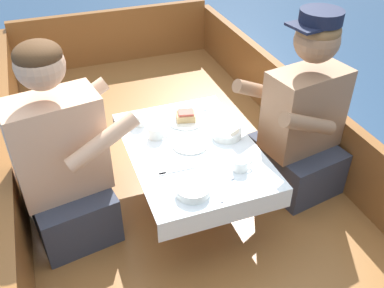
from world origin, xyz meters
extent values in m
plane|color=navy|center=(0.00, 0.00, 0.00)|extent=(60.00, 60.00, 0.00)
cube|color=brown|center=(0.00, 0.00, 0.15)|extent=(1.77, 3.76, 0.29)
cube|color=brown|center=(-0.86, 0.00, 0.49)|extent=(0.06, 3.76, 0.39)
cube|color=brown|center=(0.86, 0.00, 0.49)|extent=(0.06, 3.76, 0.39)
cube|color=brown|center=(0.00, 1.85, 0.52)|extent=(1.65, 0.06, 0.45)
cylinder|color=#B2B2B7|center=(0.00, -0.10, 0.47)|extent=(0.07, 0.07, 0.36)
cube|color=brown|center=(0.00, -0.10, 0.66)|extent=(0.58, 0.84, 0.02)
cube|color=white|center=(0.00, -0.10, 0.68)|extent=(0.61, 0.87, 0.00)
cube|color=white|center=(0.00, -0.53, 0.62)|extent=(0.61, 0.00, 0.10)
cube|color=white|center=(0.00, 0.33, 0.62)|extent=(0.61, 0.00, 0.10)
cube|color=#333847|center=(-0.61, -0.03, 0.42)|extent=(0.43, 0.49, 0.26)
cube|color=tan|center=(-0.61, -0.03, 0.79)|extent=(0.43, 0.28, 0.48)
sphere|color=tan|center=(-0.61, -0.03, 1.18)|extent=(0.20, 0.20, 0.20)
ellipsoid|color=#472D19|center=(-0.61, -0.03, 1.23)|extent=(0.19, 0.19, 0.11)
cylinder|color=tan|center=(-0.49, 0.17, 0.87)|extent=(0.34, 0.13, 0.21)
cylinder|color=tan|center=(-0.43, -0.18, 0.87)|extent=(0.34, 0.13, 0.21)
cube|color=#333847|center=(0.61, -0.11, 0.42)|extent=(0.43, 0.49, 0.26)
cube|color=#936B4C|center=(0.61, -0.11, 0.77)|extent=(0.43, 0.28, 0.44)
sphere|color=#936B4C|center=(0.61, -0.11, 1.15)|extent=(0.21, 0.21, 0.21)
ellipsoid|color=brown|center=(0.61, -0.11, 1.19)|extent=(0.20, 0.20, 0.12)
cylinder|color=#936B4C|center=(0.49, -0.32, 0.84)|extent=(0.34, 0.13, 0.21)
cylinder|color=#936B4C|center=(0.43, 0.04, 0.84)|extent=(0.34, 0.13, 0.21)
cylinder|color=black|center=(0.61, -0.11, 1.26)|extent=(0.20, 0.20, 0.06)
cube|color=black|center=(0.51, -0.13, 1.23)|extent=(0.12, 0.17, 0.01)
cylinder|color=silver|center=(0.05, 0.14, 0.68)|extent=(0.19, 0.19, 0.01)
cylinder|color=silver|center=(0.00, -0.07, 0.68)|extent=(0.18, 0.18, 0.01)
cube|color=tan|center=(0.05, 0.14, 0.71)|extent=(0.11, 0.10, 0.04)
cube|color=#B74C3D|center=(0.05, 0.14, 0.73)|extent=(0.09, 0.08, 0.01)
cylinder|color=silver|center=(-0.11, -0.41, 0.70)|extent=(0.15, 0.15, 0.04)
cylinder|color=beige|center=(-0.11, -0.41, 0.71)|extent=(0.12, 0.12, 0.02)
cylinder|color=silver|center=(0.20, -0.07, 0.70)|extent=(0.15, 0.15, 0.04)
cylinder|color=beige|center=(0.20, -0.07, 0.71)|extent=(0.12, 0.12, 0.02)
cylinder|color=silver|center=(-0.14, 0.05, 0.71)|extent=(0.08, 0.08, 0.06)
torus|color=silver|center=(-0.09, 0.05, 0.71)|extent=(0.04, 0.01, 0.04)
cylinder|color=#3D2314|center=(-0.14, 0.05, 0.73)|extent=(0.07, 0.07, 0.01)
cylinder|color=silver|center=(0.15, -0.33, 0.70)|extent=(0.07, 0.07, 0.05)
torus|color=silver|center=(0.19, -0.33, 0.71)|extent=(0.04, 0.01, 0.04)
cylinder|color=#3D2314|center=(0.15, -0.33, 0.72)|extent=(0.06, 0.06, 0.01)
cylinder|color=silver|center=(-0.19, 0.19, 0.71)|extent=(0.07, 0.07, 0.06)
torus|color=silver|center=(-0.14, 0.19, 0.71)|extent=(0.04, 0.01, 0.04)
cylinder|color=#3D2314|center=(-0.19, 0.19, 0.73)|extent=(0.06, 0.06, 0.01)
cube|color=silver|center=(0.18, 0.21, 0.68)|extent=(0.13, 0.13, 0.00)
cube|color=silver|center=(-0.13, -0.25, 0.68)|extent=(0.17, 0.02, 0.00)
cube|color=silver|center=(-0.20, -0.24, 0.68)|extent=(0.04, 0.02, 0.00)
cube|color=silver|center=(0.03, -0.44, 0.68)|extent=(0.11, 0.14, 0.00)
ellipsoid|color=silver|center=(0.08, -0.38, 0.68)|extent=(0.04, 0.02, 0.01)
camera|label=1|loc=(-0.58, -1.67, 1.91)|focal=40.00mm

